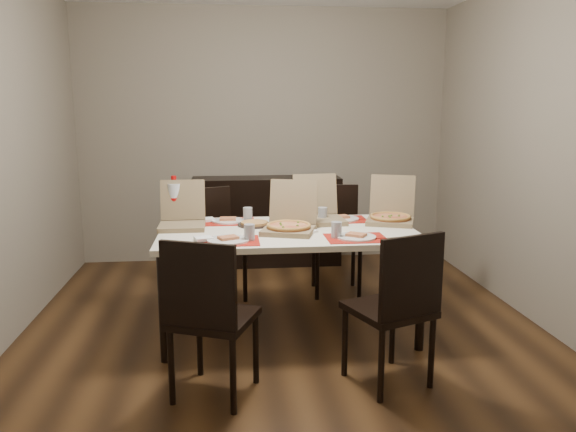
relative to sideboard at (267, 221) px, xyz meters
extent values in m
cube|color=#452B15|center=(0.00, -1.78, -0.46)|extent=(3.80, 4.00, 0.02)
cube|color=gray|center=(0.00, 0.23, 0.85)|extent=(3.80, 0.02, 2.60)
cube|color=gray|center=(1.91, -1.78, 0.85)|extent=(0.02, 4.00, 2.60)
cube|color=black|center=(0.00, 0.00, 0.00)|extent=(1.50, 0.40, 0.90)
cube|color=#F2E7CB|center=(0.03, -1.79, 0.28)|extent=(1.80, 1.00, 0.04)
cylinder|color=black|center=(-0.81, -2.23, -0.10)|extent=(0.06, 0.06, 0.71)
cylinder|color=black|center=(0.87, -2.23, -0.10)|extent=(0.06, 0.06, 0.71)
cylinder|color=black|center=(-0.81, -1.35, -0.10)|extent=(0.06, 0.06, 0.71)
cylinder|color=black|center=(0.87, -1.35, -0.10)|extent=(0.06, 0.06, 0.71)
cube|color=black|center=(-0.48, -2.67, 0.00)|extent=(0.55, 0.55, 0.04)
cube|color=black|center=(-0.56, -2.85, 0.25)|extent=(0.40, 0.19, 0.46)
cylinder|color=black|center=(-0.72, -2.77, -0.24)|extent=(0.04, 0.04, 0.43)
cylinder|color=black|center=(-0.38, -2.91, -0.24)|extent=(0.04, 0.04, 0.43)
cylinder|color=black|center=(-0.58, -2.44, -0.24)|extent=(0.04, 0.04, 0.43)
cylinder|color=black|center=(-0.25, -2.57, -0.24)|extent=(0.04, 0.04, 0.43)
cube|color=black|center=(0.52, -2.64, 0.00)|extent=(0.55, 0.55, 0.04)
cube|color=black|center=(0.59, -2.82, 0.25)|extent=(0.40, 0.18, 0.46)
cylinder|color=black|center=(0.42, -2.87, -0.24)|extent=(0.04, 0.04, 0.43)
cylinder|color=black|center=(0.76, -2.74, -0.24)|extent=(0.04, 0.04, 0.43)
cylinder|color=black|center=(0.29, -2.54, -0.24)|extent=(0.04, 0.04, 0.43)
cylinder|color=black|center=(0.63, -2.41, -0.24)|extent=(0.04, 0.04, 0.43)
cube|color=black|center=(-0.50, -1.06, 0.00)|extent=(0.55, 0.55, 0.04)
cube|color=black|center=(-0.57, -0.88, 0.25)|extent=(0.40, 0.19, 0.46)
cylinder|color=black|center=(-0.40, -0.82, -0.24)|extent=(0.04, 0.04, 0.43)
cylinder|color=black|center=(-0.73, -0.96, -0.24)|extent=(0.04, 0.04, 0.43)
cylinder|color=black|center=(-0.26, -1.15, -0.24)|extent=(0.04, 0.04, 0.43)
cylinder|color=black|center=(-0.60, -1.29, -0.24)|extent=(0.04, 0.04, 0.43)
cube|color=black|center=(0.53, -1.00, 0.00)|extent=(0.45, 0.45, 0.04)
cube|color=black|center=(0.55, -0.81, 0.25)|extent=(0.42, 0.06, 0.46)
cylinder|color=black|center=(0.73, -0.83, -0.24)|extent=(0.04, 0.04, 0.43)
cylinder|color=black|center=(0.37, -0.81, -0.24)|extent=(0.04, 0.04, 0.43)
cylinder|color=black|center=(0.70, -1.19, -0.24)|extent=(0.04, 0.04, 0.43)
cylinder|color=black|center=(0.34, -1.17, -0.24)|extent=(0.04, 0.04, 0.43)
cube|color=#AF140B|center=(-0.40, -2.10, 0.30)|extent=(0.40, 0.30, 0.00)
cylinder|color=white|center=(-0.40, -2.10, 0.31)|extent=(0.28, 0.28, 0.01)
cube|color=tan|center=(-0.40, -2.10, 0.33)|extent=(0.15, 0.13, 0.02)
cylinder|color=#92949B|center=(-0.26, -2.10, 0.36)|extent=(0.07, 0.07, 0.11)
cube|color=#B2B2B7|center=(-0.61, -2.12, 0.30)|extent=(0.20, 0.04, 0.00)
cube|color=white|center=(-0.56, -2.06, 0.31)|extent=(0.13, 0.13, 0.02)
cube|color=#AF140B|center=(0.45, -2.10, 0.30)|extent=(0.40, 0.30, 0.00)
cylinder|color=white|center=(0.45, -2.10, 0.31)|extent=(0.26, 0.26, 0.01)
cube|color=tan|center=(0.45, -2.10, 0.33)|extent=(0.15, 0.14, 0.02)
cylinder|color=#92949B|center=(0.32, -2.08, 0.36)|extent=(0.07, 0.07, 0.11)
cube|color=#B2B2B7|center=(0.66, -2.13, 0.30)|extent=(0.20, 0.04, 0.00)
cube|color=#AF140B|center=(-0.40, -1.47, 0.30)|extent=(0.40, 0.30, 0.00)
cylinder|color=white|center=(-0.40, -1.47, 0.31)|extent=(0.25, 0.25, 0.01)
cube|color=tan|center=(-0.40, -1.47, 0.33)|extent=(0.12, 0.10, 0.02)
cylinder|color=#92949B|center=(-0.25, -1.48, 0.36)|extent=(0.07, 0.07, 0.11)
cube|color=#B2B2B7|center=(-0.60, -1.48, 0.30)|extent=(0.20, 0.04, 0.00)
cube|color=white|center=(-0.56, -1.43, 0.31)|extent=(0.13, 0.13, 0.02)
cube|color=#AF140B|center=(0.47, -1.48, 0.30)|extent=(0.40, 0.30, 0.00)
cylinder|color=white|center=(0.47, -1.48, 0.31)|extent=(0.28, 0.28, 0.01)
cube|color=tan|center=(0.47, -1.48, 0.33)|extent=(0.14, 0.12, 0.02)
cylinder|color=#92949B|center=(0.32, -1.53, 0.36)|extent=(0.07, 0.07, 0.11)
cube|color=#B2B2B7|center=(0.62, -1.49, 0.30)|extent=(0.20, 0.04, 0.00)
cube|color=white|center=(0.15, -1.90, 0.31)|extent=(0.16, 0.16, 0.02)
cube|color=brown|center=(0.02, -1.88, 0.32)|extent=(0.43, 0.43, 0.03)
cube|color=brown|center=(0.07, -1.72, 0.49)|extent=(0.35, 0.18, 0.31)
cylinder|color=tan|center=(0.02, -1.88, 0.34)|extent=(0.37, 0.37, 0.02)
cube|color=brown|center=(0.81, -1.64, 0.32)|extent=(0.43, 0.43, 0.03)
cube|color=brown|center=(0.87, -1.49, 0.49)|extent=(0.34, 0.19, 0.30)
cylinder|color=tan|center=(0.81, -1.64, 0.34)|extent=(0.37, 0.37, 0.02)
cube|color=brown|center=(-0.72, -1.66, 0.32)|extent=(0.33, 0.33, 0.03)
cube|color=brown|center=(-0.73, -1.50, 0.48)|extent=(0.33, 0.08, 0.29)
cube|color=brown|center=(0.30, -1.57, 0.32)|extent=(0.37, 0.37, 0.03)
cube|color=brown|center=(0.28, -1.40, 0.49)|extent=(0.35, 0.10, 0.31)
cylinder|color=black|center=(-0.20, -1.63, 0.31)|extent=(0.25, 0.25, 0.01)
cylinder|color=#DC9E54|center=(-0.20, -1.63, 0.32)|extent=(0.20, 0.20, 0.02)
imported|color=white|center=(0.19, -1.64, 0.31)|extent=(0.12, 0.12, 0.03)
cylinder|color=silver|center=(-0.79, -1.45, 0.45)|extent=(0.11, 0.11, 0.30)
cylinder|color=#AE0808|center=(-0.79, -1.45, 0.44)|extent=(0.12, 0.12, 0.10)
cylinder|color=#AE0808|center=(-0.79, -1.45, 0.63)|extent=(0.04, 0.04, 0.06)
camera|label=1|loc=(-0.39, -5.66, 1.16)|focal=35.00mm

